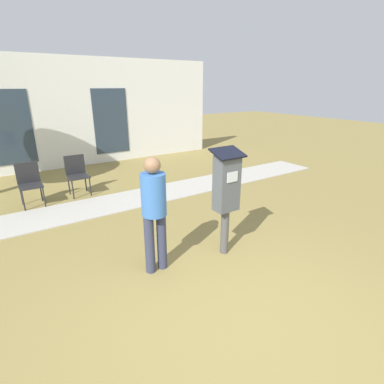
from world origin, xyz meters
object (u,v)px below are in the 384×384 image
object	(u,v)px
person_standing	(154,207)
outdoor_chair_middle	(77,172)
parking_meter	(226,189)
outdoor_chair_left	(29,181)

from	to	relation	value
person_standing	outdoor_chair_middle	world-z (taller)	person_standing
parking_meter	person_standing	size ratio (longest dim) A/B	1.01
parking_meter	person_standing	distance (m)	1.07
outdoor_chair_left	person_standing	bearing A→B (deg)	-76.26
outdoor_chair_left	outdoor_chair_middle	size ratio (longest dim) A/B	1.00
parking_meter	outdoor_chair_left	size ratio (longest dim) A/B	1.77
parking_meter	outdoor_chair_middle	xyz separation A→B (m)	(-1.15, 3.89, -0.49)
person_standing	outdoor_chair_left	world-z (taller)	person_standing
person_standing	outdoor_chair_left	distance (m)	3.77
parking_meter	person_standing	bearing A→B (deg)	171.08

